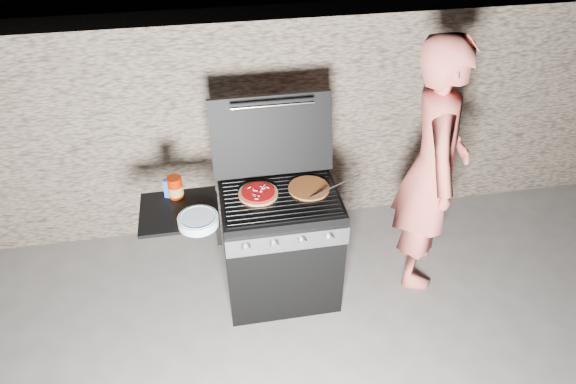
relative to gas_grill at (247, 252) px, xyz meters
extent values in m
plane|color=#5C5854|center=(0.25, 0.00, -0.46)|extent=(50.00, 50.00, 0.00)
cube|color=gray|center=(0.25, 1.05, 0.44)|extent=(8.00, 0.35, 1.80)
cylinder|color=#C2672A|center=(0.45, 0.06, 0.46)|extent=(0.36, 0.36, 0.02)
cylinder|color=#8E1800|center=(-0.43, 0.15, 0.52)|extent=(0.11, 0.11, 0.15)
cube|color=#1C49A7|center=(-0.47, 0.15, 0.51)|extent=(0.07, 0.06, 0.13)
cylinder|color=silver|center=(-0.30, -0.17, 0.48)|extent=(0.26, 0.26, 0.06)
imported|color=#DB6156|center=(1.34, 0.07, 0.51)|extent=(0.64, 0.81, 1.93)
cylinder|color=black|center=(0.62, 0.00, 0.50)|extent=(0.39, 0.13, 0.08)
camera|label=1|loc=(-0.17, -2.67, 2.53)|focal=32.00mm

